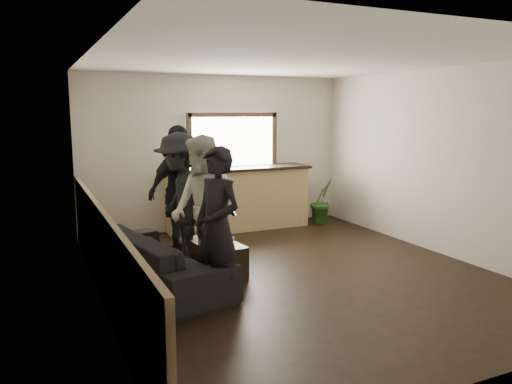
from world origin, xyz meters
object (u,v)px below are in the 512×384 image
cup_a (203,237)px  cup_b (231,240)px  bar_counter (238,195)px  coffee_table (215,257)px  sofa (160,259)px  potted_plant (322,201)px  person_d (181,191)px  person_c (181,201)px  person_b (202,210)px  person_a (217,227)px

cup_a → cup_b: cup_a is taller
bar_counter → coffee_table: (-1.25, -2.19, -0.43)m
sofa → potted_plant: 4.30m
sofa → person_d: bearing=-40.9°
sofa → potted_plant: size_ratio=2.62×
person_c → person_d: bearing=164.1°
person_b → cup_a: bearing=154.9°
person_c → bar_counter: bearing=139.4°
bar_counter → person_b: (-1.52, -2.49, 0.30)m
sofa → coffee_table: size_ratio=2.44×
person_d → potted_plant: bearing=174.9°
cup_b → person_b: size_ratio=0.05×
bar_counter → person_b: size_ratio=1.44×
person_a → person_c: person_c is taller
person_b → bar_counter: bearing=141.9°
sofa → person_d: 1.53m
cup_b → cup_a: bearing=136.9°
coffee_table → person_b: (-0.27, -0.30, 0.73)m
cup_a → person_a: size_ratio=0.07×
cup_a → person_d: bearing=91.8°
sofa → person_a: bearing=-165.6°
bar_counter → coffee_table: bearing=-119.7°
potted_plant → person_d: person_d is taller
bar_counter → person_a: bearing=-116.2°
bar_counter → potted_plant: bearing=-7.5°
person_c → person_b: bearing=7.8°
cup_b → person_a: person_a is taller
sofa → person_b: person_b is taller
bar_counter → sofa: size_ratio=1.18×
potted_plant → person_b: person_b is taller
sofa → cup_b: bearing=-100.6°
potted_plant → person_b: size_ratio=0.47×
person_b → person_c: 0.70m
person_a → person_c: (-0.00, 1.46, 0.05)m
sofa → person_a: person_a is taller
sofa → person_c: 0.96m
person_a → person_d: size_ratio=0.91×
potted_plant → person_a: 4.48m
sofa → cup_b: 0.98m
person_c → person_d: size_ratio=0.96×
coffee_table → person_d: 1.30m
sofa → person_d: (0.64, 1.23, 0.65)m
sofa → bar_counter: bearing=-53.8°
coffee_table → potted_plant: 3.53m
coffee_table → person_a: size_ratio=0.53×
bar_counter → potted_plant: 1.69m
person_a → cup_a: bearing=147.9°
cup_a → person_c: person_c is taller
bar_counter → sofa: bar_counter is taller
bar_counter → cup_a: 2.49m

